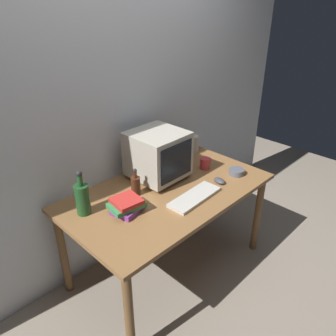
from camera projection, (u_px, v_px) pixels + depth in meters
ground_plane at (168, 266)px, 2.72m from camera, size 6.00×6.00×0.00m
back_wall at (121, 107)px, 2.45m from camera, size 4.00×0.08×2.50m
desk at (168, 200)px, 2.42m from camera, size 1.51×0.86×0.74m
crt_monitor at (158, 155)px, 2.45m from camera, size 0.39×0.39×0.37m
keyboard at (195, 197)px, 2.27m from camera, size 0.43×0.17×0.02m
computer_mouse at (219, 181)px, 2.46m from camera, size 0.08×0.11×0.04m
bottle_tall at (82, 198)px, 2.08m from camera, size 0.09×0.09×0.31m
bottle_short at (136, 185)px, 2.29m from camera, size 0.07×0.07×0.20m
book_stack at (127, 205)px, 2.12m from camera, size 0.24×0.19×0.10m
mug at (205, 163)px, 2.66m from camera, size 0.12×0.08×0.09m
cd_spindle at (237, 172)px, 2.58m from camera, size 0.12×0.12×0.04m
metal_canister at (194, 144)px, 2.93m from camera, size 0.09×0.09×0.15m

